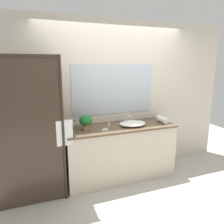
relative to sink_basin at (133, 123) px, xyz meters
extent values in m
plane|color=#B7B2A8|center=(-0.20, 0.02, -0.94)|extent=(8.00, 8.00, 0.00)
cube|color=beige|center=(-0.20, 0.37, 0.36)|extent=(4.40, 0.05, 2.60)
cube|color=beige|center=(-0.20, 0.34, 0.02)|extent=(1.80, 0.01, 0.11)
cube|color=silver|center=(-0.20, 0.34, 0.53)|extent=(1.44, 0.01, 0.83)
cube|color=beige|center=(-0.20, 0.03, -0.50)|extent=(1.80, 0.56, 0.87)
cube|color=brown|center=(-0.20, 0.02, -0.05)|extent=(1.80, 0.58, 0.03)
cylinder|color=#2D2319|center=(-1.15, -0.25, 0.06)|extent=(0.04, 0.04, 2.00)
cube|color=#2D2319|center=(-1.65, -0.25, 1.04)|extent=(1.00, 0.04, 0.04)
cube|color=#382B21|center=(-1.65, -0.25, 0.06)|extent=(0.96, 0.01, 1.96)
cube|color=#382B21|center=(-1.15, 0.04, 0.06)|extent=(0.01, 0.57, 1.96)
cylinder|color=#2D2319|center=(-1.13, -0.24, 0.20)|extent=(0.32, 0.02, 0.02)
cube|color=white|center=(-1.13, -0.24, 0.04)|extent=(0.22, 0.04, 0.35)
ellipsoid|color=white|center=(0.00, 0.00, 0.00)|extent=(0.44, 0.34, 0.07)
cube|color=silver|center=(0.00, 0.21, -0.03)|extent=(0.17, 0.04, 0.02)
cylinder|color=silver|center=(0.00, 0.21, 0.04)|extent=(0.02, 0.02, 0.11)
cylinder|color=silver|center=(0.00, 0.15, 0.09)|extent=(0.02, 0.13, 0.02)
cylinder|color=silver|center=(-0.06, 0.21, 0.00)|extent=(0.02, 0.02, 0.04)
cylinder|color=silver|center=(0.06, 0.21, 0.00)|extent=(0.02, 0.02, 0.04)
cylinder|color=#B77A51|center=(-0.77, 0.06, 0.00)|extent=(0.11, 0.11, 0.07)
ellipsoid|color=#1B6B2E|center=(-0.77, 0.06, 0.11)|extent=(0.19, 0.19, 0.16)
cube|color=silver|center=(-0.51, -0.09, -0.03)|extent=(0.10, 0.07, 0.01)
ellipsoid|color=silver|center=(-0.51, -0.09, -0.01)|extent=(0.07, 0.04, 0.02)
cylinder|color=silver|center=(-0.40, 0.05, 0.01)|extent=(0.03, 0.03, 0.08)
cylinder|color=#9E895B|center=(-0.40, 0.05, 0.06)|extent=(0.03, 0.03, 0.02)
cylinder|color=#4C7056|center=(-0.90, 0.12, -0.01)|extent=(0.03, 0.03, 0.06)
cylinder|color=#B7B2A8|center=(-0.90, 0.12, 0.03)|extent=(0.02, 0.02, 0.01)
cylinder|color=white|center=(0.56, -0.01, 0.02)|extent=(0.11, 0.25, 0.11)
camera|label=1|loc=(-1.49, -3.01, 0.94)|focal=34.11mm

